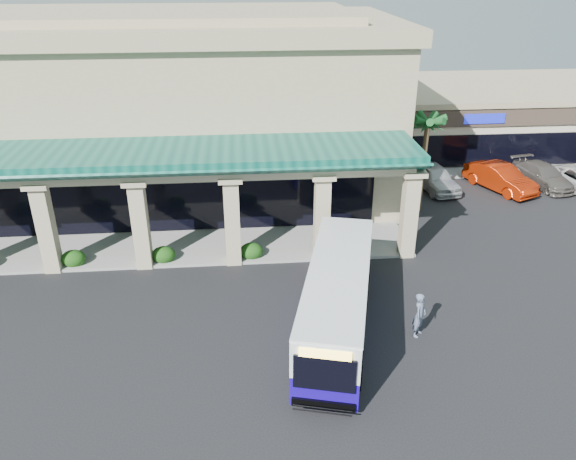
{
  "coord_description": "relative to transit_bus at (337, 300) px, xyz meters",
  "views": [
    {
      "loc": [
        -2.48,
        -20.23,
        14.19
      ],
      "look_at": [
        -0.3,
        4.25,
        2.2
      ],
      "focal_mm": 35.0,
      "sensor_mm": 36.0,
      "label": 1
    }
  ],
  "objects": [
    {
      "name": "car_red",
      "position": [
        16.85,
        15.23,
        -0.73
      ],
      "size": [
        3.11,
        5.42,
        1.48
      ],
      "primitive_type": "imported",
      "rotation": [
        0.0,
        0.0,
        0.21
      ],
      "color": "#625C55",
      "rests_on": "ground"
    },
    {
      "name": "ground",
      "position": [
        -1.28,
        1.0,
        -1.47
      ],
      "size": [
        110.0,
        110.0,
        0.0
      ],
      "primitive_type": "plane",
      "color": "black"
    },
    {
      "name": "palm_1",
      "position": [
        8.22,
        15.0,
        1.43
      ],
      "size": [
        2.4,
        2.4,
        5.8
      ],
      "primitive_type": null,
      "color": "#114118",
      "rests_on": "ground"
    },
    {
      "name": "broadleaf_tree",
      "position": [
        6.22,
        20.0,
        0.93
      ],
      "size": [
        2.6,
        2.6,
        4.81
      ],
      "primitive_type": null,
      "color": "#18420F",
      "rests_on": "ground"
    },
    {
      "name": "strip_mall",
      "position": [
        16.72,
        25.0,
        0.98
      ],
      "size": [
        22.5,
        12.5,
        4.9
      ],
      "primitive_type": null,
      "color": "beige",
      "rests_on": "ground"
    },
    {
      "name": "pedestrian",
      "position": [
        3.32,
        -0.66,
        -0.49
      ],
      "size": [
        0.8,
        0.86,
        1.97
      ],
      "primitive_type": "imported",
      "rotation": [
        0.0,
        0.0,
        0.96
      ],
      "color": "slate",
      "rests_on": "ground"
    },
    {
      "name": "arcade",
      "position": [
        -9.28,
        7.8,
        1.38
      ],
      "size": [
        30.0,
        6.2,
        5.7
      ],
      "primitive_type": null,
      "color": "#0C4D42",
      "rests_on": "ground"
    },
    {
      "name": "car_white",
      "position": [
        13.57,
        14.7,
        -0.61
      ],
      "size": [
        3.75,
        5.52,
        1.72
      ],
      "primitive_type": "imported",
      "rotation": [
        0.0,
        0.0,
        0.41
      ],
      "color": "#A32206",
      "rests_on": "ground"
    },
    {
      "name": "car_silver",
      "position": [
        9.22,
        15.27,
        -0.64
      ],
      "size": [
        2.73,
        5.16,
        1.67
      ],
      "primitive_type": "imported",
      "rotation": [
        0.0,
        0.0,
        0.16
      ],
      "color": "#BCBCBC",
      "rests_on": "ground"
    },
    {
      "name": "main_building",
      "position": [
        -9.28,
        17.0,
        4.2
      ],
      "size": [
        30.8,
        14.8,
        11.35
      ],
      "primitive_type": null,
      "color": "tan",
      "rests_on": "ground"
    },
    {
      "name": "transit_bus",
      "position": [
        0.0,
        0.0,
        0.0
      ],
      "size": [
        5.03,
        10.82,
        2.94
      ],
      "primitive_type": null,
      "rotation": [
        0.0,
        0.0,
        -0.25
      ],
      "color": "#1B07A5",
      "rests_on": "ground"
    },
    {
      "name": "palm_0",
      "position": [
        7.22,
        12.0,
        1.83
      ],
      "size": [
        2.4,
        2.4,
        6.6
      ],
      "primitive_type": null,
      "color": "#114118",
      "rests_on": "ground"
    }
  ]
}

